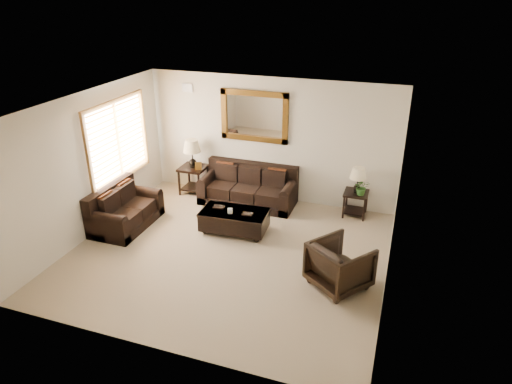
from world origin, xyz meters
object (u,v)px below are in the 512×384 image
at_px(loveseat, 124,212).
at_px(coffee_table, 234,219).
at_px(sofa, 249,189).
at_px(armchair, 340,263).
at_px(end_table_left, 193,159).
at_px(end_table_right, 357,185).

bearing_deg(loveseat, coffee_table, -77.50).
height_order(sofa, armchair, same).
height_order(end_table_left, end_table_right, end_table_left).
xyz_separation_m(sofa, loveseat, (-1.99, -1.80, -0.00)).
height_order(end_table_right, armchair, end_table_right).
height_order(sofa, end_table_left, end_table_left).
distance_m(loveseat, coffee_table, 2.22).
xyz_separation_m(end_table_left, armchair, (3.76, -2.49, -0.41)).
xyz_separation_m(loveseat, end_table_left, (0.63, 1.88, 0.53)).
bearing_deg(sofa, armchair, -45.20).
bearing_deg(end_table_right, end_table_left, -179.27).
bearing_deg(armchair, loveseat, 29.45).
distance_m(sofa, end_table_left, 1.47).
bearing_deg(end_table_left, sofa, -3.26).
height_order(loveseat, coffee_table, loveseat).
bearing_deg(sofa, loveseat, -137.92).
relative_size(sofa, coffee_table, 1.55).
xyz_separation_m(sofa, armchair, (2.40, -2.41, 0.12)).
bearing_deg(coffee_table, armchair, -29.53).
bearing_deg(sofa, end_table_right, 3.10).
distance_m(loveseat, end_table_left, 2.05).
distance_m(end_table_left, armchair, 4.53).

